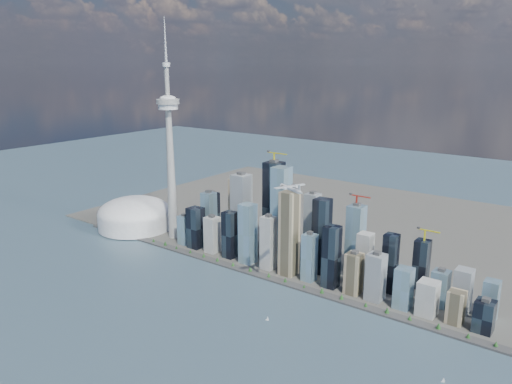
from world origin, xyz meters
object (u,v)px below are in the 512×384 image
Objects in this scene: airplane at (291,188)px; sailboat_east at (443,380)px; needle_tower at (170,149)px; dome_stadium at (135,215)px; sailboat_west at (267,319)px.

sailboat_east is (294.29, -41.90, -234.05)m from airplane.
airplane is (462.54, -157.43, 0.91)m from needle_tower.
needle_tower is at bearing 4.09° from dome_stadium.
sailboat_west is (449.15, -206.06, -232.83)m from needle_tower.
sailboat_east is (756.83, -199.33, -233.14)m from needle_tower.
airplane reaches higher than sailboat_east.
sailboat_east is (896.83, -189.33, -36.74)m from dome_stadium.
sailboat_east is at bearing -14.76° from needle_tower.
sailboat_west is (589.15, -196.06, -36.43)m from dome_stadium.
sailboat_west is at bearing 168.66° from sailboat_east.
needle_tower reaches higher than dome_stadium.
airplane is at bearing 61.61° from sailboat_west.
airplane is (602.54, -147.43, 197.31)m from dome_stadium.
airplane is at bearing -13.75° from dome_stadium.
airplane is 7.77× the size of sailboat_east.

